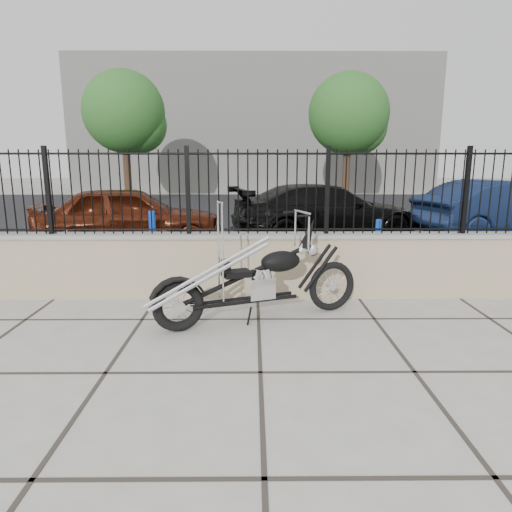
{
  "coord_description": "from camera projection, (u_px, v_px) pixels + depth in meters",
  "views": [
    {
      "loc": [
        -0.07,
        -4.08,
        2.03
      ],
      "look_at": [
        -0.03,
        1.75,
        0.78
      ],
      "focal_mm": 32.0,
      "sensor_mm": 36.0,
      "label": 1
    }
  ],
  "objects": [
    {
      "name": "chopper_motorcycle",
      "position": [
        256.0,
        261.0,
        5.67
      ],
      "size": [
        2.6,
        1.37,
        1.57
      ],
      "primitive_type": null,
      "rotation": [
        0.0,
        0.0,
        0.37
      ],
      "color": "black",
      "rests_on": "ground_plane"
    },
    {
      "name": "background_building",
      "position": [
        254.0,
        128.0,
        29.49
      ],
      "size": [
        22.0,
        6.0,
        8.0
      ],
      "primitive_type": "cube",
      "color": "beige",
      "rests_on": "ground_plane"
    },
    {
      "name": "car_red",
      "position": [
        129.0,
        216.0,
        10.55
      ],
      "size": [
        4.46,
        2.44,
        1.44
      ],
      "primitive_type": "imported",
      "rotation": [
        0.0,
        0.0,
        1.75
      ],
      "color": "#441709",
      "rests_on": "parking_lot"
    },
    {
      "name": "iron_fence",
      "position": [
        258.0,
        192.0,
        6.53
      ],
      "size": [
        14.0,
        0.08,
        1.2
      ],
      "primitive_type": "cube",
      "color": "black",
      "rests_on": "retaining_wall"
    },
    {
      "name": "car_black",
      "position": [
        326.0,
        212.0,
        11.7
      ],
      "size": [
        5.17,
        3.13,
        1.4
      ],
      "primitive_type": "imported",
      "rotation": [
        0.0,
        0.0,
        1.83
      ],
      "color": "black",
      "rests_on": "parking_lot"
    },
    {
      "name": "tree_right",
      "position": [
        349.0,
        110.0,
        19.56
      ],
      "size": [
        3.45,
        3.45,
        5.83
      ],
      "rotation": [
        0.0,
        0.0,
        -0.03
      ],
      "color": "#382619",
      "rests_on": "ground_plane"
    },
    {
      "name": "parking_lot",
      "position": [
        255.0,
        215.0,
        16.64
      ],
      "size": [
        30.0,
        30.0,
        0.0
      ],
      "primitive_type": "plane",
      "color": "black",
      "rests_on": "ground"
    },
    {
      "name": "bollard_a",
      "position": [
        153.0,
        239.0,
        8.67
      ],
      "size": [
        0.13,
        0.13,
        1.06
      ],
      "primitive_type": "cylinder",
      "rotation": [
        0.0,
        0.0,
        0.0
      ],
      "color": "blue",
      "rests_on": "ground_plane"
    },
    {
      "name": "ground_plane",
      "position": [
        260.0,
        373.0,
        4.41
      ],
      "size": [
        90.0,
        90.0,
        0.0
      ],
      "primitive_type": "plane",
      "color": "#99968E",
      "rests_on": "ground"
    },
    {
      "name": "retaining_wall",
      "position": [
        258.0,
        265.0,
        6.76
      ],
      "size": [
        14.0,
        0.36,
        0.96
      ],
      "primitive_type": "cube",
      "color": "gray",
      "rests_on": "ground_plane"
    },
    {
      "name": "car_blue",
      "position": [
        501.0,
        209.0,
        11.83
      ],
      "size": [
        4.81,
        2.79,
        1.5
      ],
      "primitive_type": "imported",
      "rotation": [
        0.0,
        0.0,
        1.85
      ],
      "color": "#101D3B",
      "rests_on": "parking_lot"
    },
    {
      "name": "bollard_b",
      "position": [
        377.0,
        244.0,
        8.57
      ],
      "size": [
        0.14,
        0.14,
        0.92
      ],
      "primitive_type": "cylinder",
      "rotation": [
        0.0,
        0.0,
        0.36
      ],
      "color": "#0C19B9",
      "rests_on": "ground_plane"
    },
    {
      "name": "tree_left",
      "position": [
        124.0,
        108.0,
        19.79
      ],
      "size": [
        3.54,
        3.54,
        5.98
      ],
      "rotation": [
        0.0,
        0.0,
        -0.42
      ],
      "color": "#382619",
      "rests_on": "ground_plane"
    }
  ]
}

